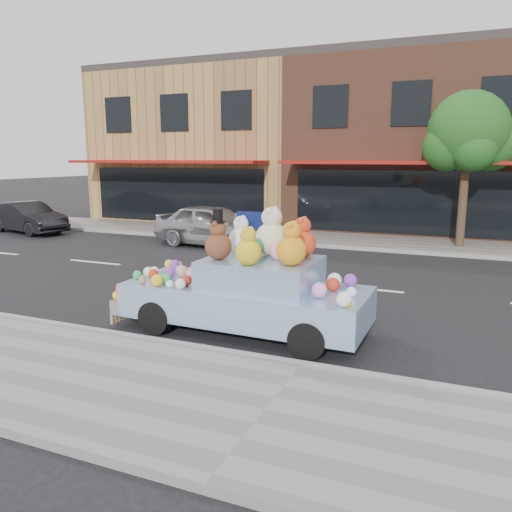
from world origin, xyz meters
The scene contains 11 objects.
ground centered at (0.00, 0.00, 0.00)m, with size 120.00×120.00×0.00m, color black.
near_sidewalk centered at (0.00, -6.50, 0.06)m, with size 60.00×3.00×0.12m, color gray.
far_sidewalk centered at (0.00, 6.50, 0.06)m, with size 60.00×3.00×0.12m, color gray.
near_kerb centered at (0.00, -5.00, 0.07)m, with size 60.00×0.12×0.13m, color gray.
far_kerb centered at (0.00, 5.00, 0.07)m, with size 60.00×0.12×0.13m, color gray.
storefront_left centered at (-10.00, 11.97, 3.64)m, with size 10.00×9.80×7.30m.
storefront_mid centered at (0.00, 11.97, 3.64)m, with size 10.00×9.80×7.30m.
street_tree centered at (2.03, 6.55, 3.69)m, with size 3.00×2.70×5.22m.
car_silver centered at (-5.97, 3.81, 0.74)m, with size 1.75×4.35×1.48m, color #9F9FA3.
car_dark centered at (-14.57, 3.75, 0.64)m, with size 1.35×3.88×1.28m, color black.
art_car centered at (-1.38, -3.76, 0.81)m, with size 4.52×1.85×2.22m.
Camera 1 is at (2.00, -11.59, 3.06)m, focal length 35.00 mm.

